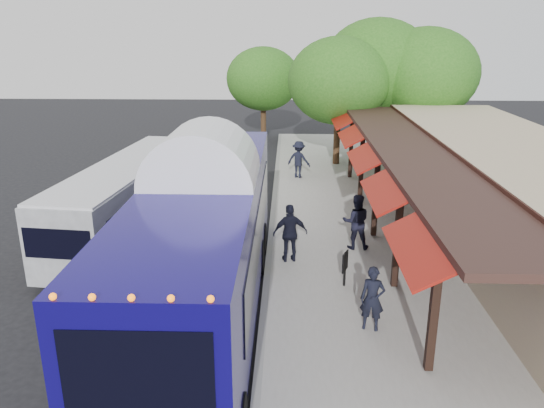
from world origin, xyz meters
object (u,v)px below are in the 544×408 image
(ped_d, at_px, (299,159))
(ped_c, at_px, (290,233))
(ped_a, at_px, (372,299))
(coach_bus, at_px, (206,239))
(ped_b, at_px, (356,222))
(city_bus, at_px, (130,196))
(sign_board, at_px, (345,263))

(ped_d, bearing_deg, ped_c, 111.43)
(ped_a, height_order, ped_d, ped_d)
(coach_bus, relative_size, ped_d, 6.87)
(ped_b, height_order, ped_c, ped_b)
(city_bus, distance_m, ped_a, 10.35)
(city_bus, relative_size, ped_a, 6.25)
(coach_bus, bearing_deg, sign_board, 21.43)
(coach_bus, bearing_deg, city_bus, 122.46)
(city_bus, distance_m, ped_d, 10.02)
(coach_bus, xyz_separation_m, ped_a, (4.23, -0.85, -1.21))
(sign_board, bearing_deg, ped_c, 155.01)
(coach_bus, bearing_deg, ped_d, 78.89)
(city_bus, relative_size, ped_c, 5.42)
(coach_bus, bearing_deg, ped_c, 55.68)
(ped_a, bearing_deg, sign_board, 114.34)
(ped_a, bearing_deg, city_bus, 153.69)
(ped_d, height_order, sign_board, ped_d)
(coach_bus, height_order, ped_b, coach_bus)
(ped_d, bearing_deg, city_bus, 74.61)
(coach_bus, distance_m, ped_b, 6.32)
(sign_board, bearing_deg, city_bus, 172.71)
(ped_c, relative_size, ped_d, 1.03)
(ped_b, height_order, sign_board, ped_b)
(ped_d, relative_size, sign_board, 1.76)
(coach_bus, xyz_separation_m, ped_c, (2.20, 3.23, -1.08))
(coach_bus, relative_size, ped_a, 7.69)
(coach_bus, xyz_separation_m, sign_board, (3.79, 1.49, -1.32))
(city_bus, relative_size, ped_b, 5.41)
(coach_bus, xyz_separation_m, ped_d, (2.64, 13.54, -1.11))
(coach_bus, height_order, ped_d, coach_bus)
(ped_d, bearing_deg, ped_b, 124.99)
(ped_c, distance_m, ped_d, 10.31)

